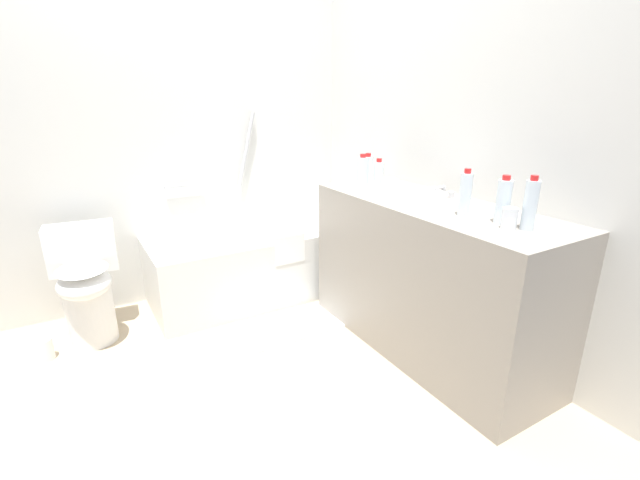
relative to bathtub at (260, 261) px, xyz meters
name	(u,v)px	position (x,y,z in m)	size (l,w,h in m)	color
ground_plane	(225,380)	(-0.58, -0.87, -0.26)	(3.81, 3.81, 0.00)	tan
wall_back_tiled	(150,116)	(-0.58, 0.37, 1.03)	(3.21, 0.10, 2.59)	silver
wall_right_mirror	(446,119)	(0.87, -0.87, 1.03)	(0.10, 2.79, 2.59)	silver
bathtub	(260,261)	(0.00, 0.00, 0.00)	(1.54, 0.65, 1.31)	silver
toilet	(86,284)	(-1.13, -0.05, 0.09)	(0.39, 0.51, 0.70)	white
vanity_counter	(428,278)	(0.54, -1.16, 0.17)	(0.55, 1.51, 0.88)	gray
sink_basin	(417,196)	(0.52, -1.05, 0.63)	(0.32, 0.32, 0.04)	white
sink_faucet	(442,191)	(0.70, -1.05, 0.64)	(0.12, 0.15, 0.06)	silver
water_bottle_0	(530,205)	(0.55, -1.71, 0.72)	(0.06, 0.06, 0.24)	silver
water_bottle_1	(503,201)	(0.53, -1.59, 0.71)	(0.06, 0.06, 0.22)	silver
water_bottle_2	(363,171)	(0.49, -0.57, 0.70)	(0.07, 0.07, 0.20)	silver
water_bottle_3	(465,194)	(0.49, -1.41, 0.72)	(0.06, 0.06, 0.23)	silver
water_bottle_4	(379,175)	(0.52, -0.69, 0.70)	(0.06, 0.06, 0.18)	silver
water_bottle_5	(368,169)	(0.57, -0.52, 0.70)	(0.07, 0.07, 0.19)	silver
drinking_glass_0	(509,218)	(0.49, -1.66, 0.66)	(0.07, 0.07, 0.10)	white
drinking_glass_1	(390,186)	(0.51, -0.83, 0.65)	(0.07, 0.07, 0.08)	white
bath_mat	(296,324)	(0.01, -0.55, -0.26)	(0.68, 0.38, 0.01)	white
toilet_paper_roll	(43,349)	(-1.41, -0.17, -0.20)	(0.11, 0.11, 0.13)	white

